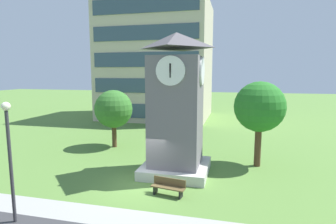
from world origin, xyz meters
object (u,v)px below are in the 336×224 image
at_px(park_bench, 168,187).
at_px(tree_streetside, 114,109).
at_px(street_lamp, 9,148).
at_px(tree_by_building, 260,107).
at_px(clock_tower, 176,113).

height_order(park_bench, tree_streetside, tree_streetside).
distance_m(street_lamp, tree_by_building, 14.61).
relative_size(clock_tower, park_bench, 4.72).
height_order(clock_tower, tree_by_building, clock_tower).
xyz_separation_m(clock_tower, tree_by_building, (5.15, 2.57, 0.22)).
distance_m(park_bench, street_lamp, 7.62).
relative_size(park_bench, street_lamp, 0.36).
xyz_separation_m(park_bench, street_lamp, (-5.79, -4.09, 2.80)).
bearing_deg(tree_by_building, park_bench, -129.43).
height_order(clock_tower, tree_streetside, clock_tower).
height_order(street_lamp, tree_streetside, street_lamp).
relative_size(clock_tower, tree_by_building, 1.51).
xyz_separation_m(park_bench, tree_streetside, (-6.78, 8.14, 2.84)).
bearing_deg(street_lamp, clock_tower, 53.53).
bearing_deg(tree_by_building, clock_tower, -153.47).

